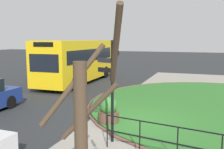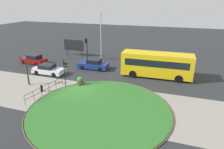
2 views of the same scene
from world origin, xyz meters
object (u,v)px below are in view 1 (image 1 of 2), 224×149
(bus_yellow, at_px, (78,60))
(street_tree_bare, at_px, (84,149))
(planter_near_signpost, at_px, (109,112))
(signpost_directional, at_px, (111,85))

(bus_yellow, bearing_deg, street_tree_bare, 26.72)
(planter_near_signpost, bearing_deg, street_tree_bare, -162.36)
(bus_yellow, height_order, street_tree_bare, street_tree_bare)
(planter_near_signpost, bearing_deg, signpost_directional, -155.97)
(signpost_directional, height_order, planter_near_signpost, signpost_directional)
(signpost_directional, bearing_deg, bus_yellow, 32.99)
(signpost_directional, distance_m, street_tree_bare, 4.53)
(bus_yellow, xyz_separation_m, planter_near_signpost, (-8.39, -5.76, -1.25))
(planter_near_signpost, distance_m, street_tree_bare, 6.36)
(planter_near_signpost, bearing_deg, bus_yellow, 34.49)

